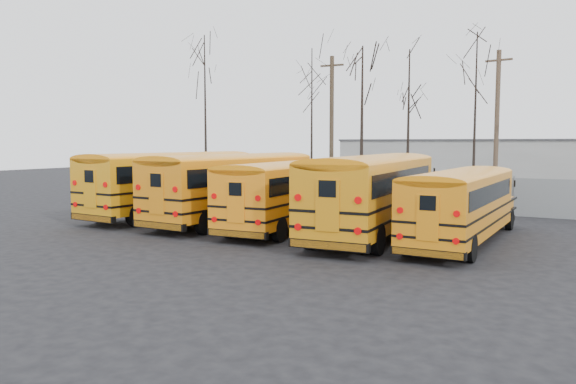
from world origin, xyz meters
The scene contains 15 objects.
ground centered at (0.00, 0.00, 0.00)m, with size 120.00×120.00×0.00m, color black.
fence centered at (0.00, 12.00, 1.00)m, with size 40.00×0.04×2.00m, color gray.
distant_building centered at (2.00, 32.00, 2.00)m, with size 22.00×8.00×4.00m, color #B7B7B2.
bus_a centered at (-7.49, 3.45, 1.99)m, with size 3.54×12.27×3.39m.
bus_b centered at (-3.43, 3.15, 1.97)m, with size 3.36×12.14×3.36m.
bus_c centered at (-0.20, 2.71, 1.80)m, with size 3.27×11.10×3.07m.
bus_d centered at (3.84, 2.54, 1.99)m, with size 3.64×12.30×3.40m.
bus_e centered at (7.39, 2.38, 1.68)m, with size 2.52×10.31×2.87m.
utility_pole_left centered at (-5.44, 18.40, 5.18)m, with size 1.80×0.31×10.09m.
utility_pole_right centered at (5.88, 19.52, 5.03)m, with size 1.73×0.46×9.79m.
tree_0 centered at (-13.65, 14.08, 5.82)m, with size 0.26×0.26×11.63m, color black.
tree_1 centered at (-6.35, 16.97, 5.26)m, with size 0.26×0.26×10.52m, color black.
tree_2 centered at (-1.29, 13.91, 4.91)m, with size 0.26×0.26×9.82m, color black.
tree_3 centered at (1.40, 14.89, 4.77)m, with size 0.26×0.26×9.53m, color black.
tree_4 centered at (5.40, 14.78, 5.10)m, with size 0.26×0.26×10.19m, color black.
Camera 1 is at (11.91, -19.26, 3.86)m, focal length 35.00 mm.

